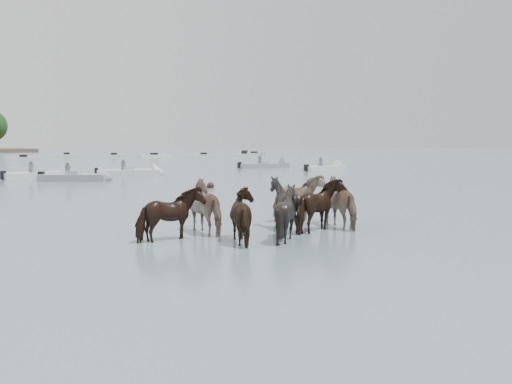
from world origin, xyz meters
TOP-DOWN VIEW (x-y plane):
  - ground at (0.00, 0.00)m, footprint 400.00×400.00m
  - pony_herd at (-1.60, -0.12)m, footprint 7.52×3.95m
  - swimming_pony at (3.02, 14.20)m, footprint 0.72×0.44m
  - motorboat_a at (-3.76, 27.91)m, footprint 5.42×2.59m
  - motorboat_b at (-2.03, 23.46)m, footprint 5.08×3.85m
  - motorboat_c at (3.04, 27.68)m, footprint 5.56×2.68m
  - motorboat_d at (20.71, 25.25)m, footprint 4.98×1.93m
  - motorboat_e at (18.96, 33.08)m, footprint 6.06×2.15m
  - distant_flotilla at (-0.33, 77.21)m, footprint 104.19×24.48m

SIDE VIEW (x-z plane):
  - ground at x=0.00m, z-range 0.00..0.00m
  - swimming_pony at x=3.02m, z-range -0.12..0.32m
  - motorboat_e at x=18.96m, z-range -0.74..1.18m
  - motorboat_c at x=3.04m, z-range -0.73..1.19m
  - motorboat_a at x=-3.76m, z-range -0.73..1.19m
  - motorboat_b at x=-2.03m, z-range -0.73..1.19m
  - motorboat_d at x=20.71m, z-range -0.73..1.19m
  - distant_flotilla at x=-0.33m, z-range -0.21..0.72m
  - pony_herd at x=-1.60m, z-range -0.16..1.56m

